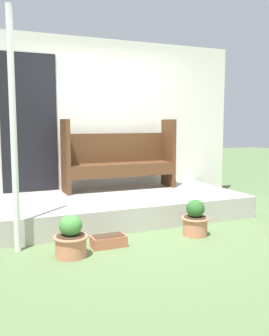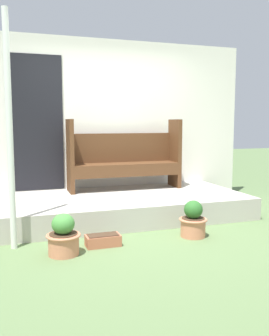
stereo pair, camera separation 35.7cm
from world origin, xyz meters
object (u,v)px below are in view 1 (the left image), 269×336
flower_pot_right (195,220)px  planter_box_rect (108,241)px  flower_pot_middle (71,238)px  bench (119,156)px  support_post (13,132)px

flower_pot_right → planter_box_rect: 1.08m
flower_pot_middle → planter_box_rect: 0.47m
flower_pot_right → planter_box_rect: bearing=179.4°
flower_pot_middle → flower_pot_right: 1.51m
bench → flower_pot_right: 1.81m
bench → flower_pot_right: size_ratio=4.04×
support_post → flower_pot_right: size_ratio=5.73×
support_post → planter_box_rect: size_ratio=6.62×
support_post → planter_box_rect: 1.49m
bench → planter_box_rect: 1.97m
bench → flower_pot_middle: 2.25m
bench → planter_box_rect: bearing=-114.1°
bench → planter_box_rect: size_ratio=4.67×
bench → flower_pot_right: (0.32, -1.67, -0.62)m
bench → flower_pot_right: bearing=-78.9°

